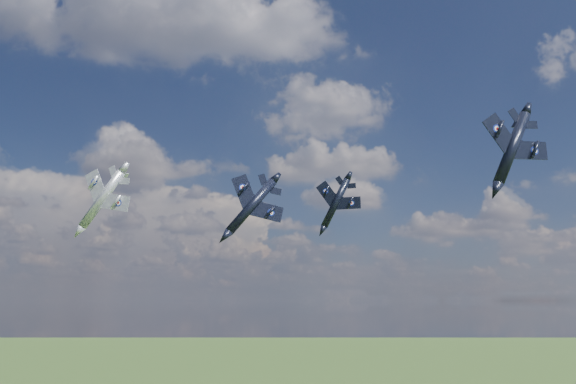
{
  "coord_description": "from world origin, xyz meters",
  "views": [
    {
      "loc": [
        -4.56,
        -84.67,
        64.49
      ],
      "look_at": [
        1.5,
        5.8,
        82.11
      ],
      "focal_mm": 35.0,
      "sensor_mm": 36.0,
      "label": 1
    }
  ],
  "objects_px": {
    "jet_lead_navy": "(251,206)",
    "jet_left_silver": "(102,199)",
    "jet_high_navy": "(336,203)",
    "jet_right_navy": "(512,148)"
  },
  "relations": [
    {
      "from": "jet_lead_navy",
      "to": "jet_left_silver",
      "type": "height_order",
      "value": "jet_left_silver"
    },
    {
      "from": "jet_lead_navy",
      "to": "jet_right_navy",
      "type": "distance_m",
      "value": 39.68
    },
    {
      "from": "jet_high_navy",
      "to": "jet_lead_navy",
      "type": "bearing_deg",
      "value": -112.32
    },
    {
      "from": "jet_high_navy",
      "to": "jet_right_navy",
      "type": "bearing_deg",
      "value": -51.26
    },
    {
      "from": "jet_right_navy",
      "to": "jet_left_silver",
      "type": "relative_size",
      "value": 0.9
    },
    {
      "from": "jet_right_navy",
      "to": "jet_high_navy",
      "type": "height_order",
      "value": "jet_high_navy"
    },
    {
      "from": "jet_right_navy",
      "to": "jet_high_navy",
      "type": "bearing_deg",
      "value": 102.68
    },
    {
      "from": "jet_left_silver",
      "to": "jet_high_navy",
      "type": "bearing_deg",
      "value": 35.22
    },
    {
      "from": "jet_lead_navy",
      "to": "jet_left_silver",
      "type": "relative_size",
      "value": 0.94
    },
    {
      "from": "jet_lead_navy",
      "to": "jet_right_navy",
      "type": "height_order",
      "value": "jet_right_navy"
    }
  ]
}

